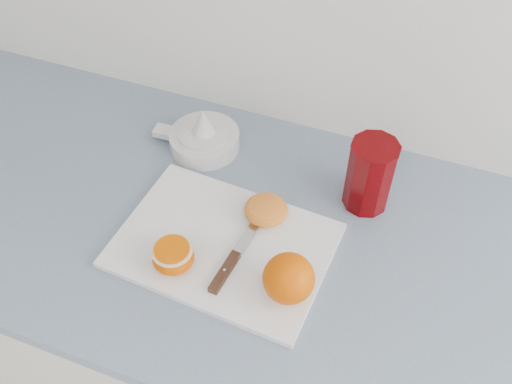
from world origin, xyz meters
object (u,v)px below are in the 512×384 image
Objects in this scene: red_tumbler at (370,177)px; citrus_juicer at (204,137)px; half_orange at (173,256)px; counter at (267,350)px; cutting_board at (224,245)px.

citrus_juicer is at bearing 175.28° from red_tumbler.
citrus_juicer is at bearing 104.86° from half_orange.
half_orange is at bearing -135.66° from counter.
counter is 33.25× the size of half_orange.
counter is 16.45× the size of red_tumbler.
half_orange reaches higher than cutting_board.
red_tumbler is (0.20, 0.19, 0.06)m from cutting_board.
citrus_juicer is 0.34m from red_tumbler.
half_orange is at bearing -75.14° from citrus_juicer.
red_tumbler is (0.34, -0.03, 0.04)m from citrus_juicer.
red_tumbler is (0.26, 0.26, 0.03)m from half_orange.
red_tumbler is at bearing 43.25° from cutting_board.
cutting_board is 0.29m from red_tumbler.
cutting_board is 2.01× the size of citrus_juicer.
half_orange is at bearing -130.66° from cutting_board.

